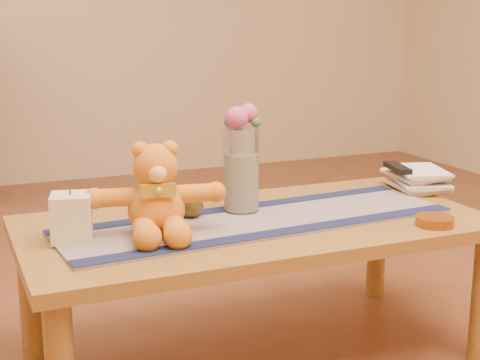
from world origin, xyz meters
name	(u,v)px	position (x,y,z in m)	size (l,w,h in m)	color
floor	(255,357)	(0.00, 0.00, 0.00)	(5.50, 5.50, 0.00)	brown
coffee_table_top	(255,227)	(0.00, 0.00, 0.43)	(1.40, 0.70, 0.04)	brown
table_leg_bl	(30,294)	(-0.64, 0.29, 0.21)	(0.07, 0.07, 0.41)	brown
table_leg_br	(377,244)	(0.64, 0.29, 0.21)	(0.07, 0.07, 0.41)	brown
persian_runner	(258,221)	(0.00, -0.02, 0.45)	(1.20, 0.35, 0.01)	#1C1B4B
runner_border_near	(282,232)	(0.01, -0.16, 0.46)	(1.20, 0.06, 0.00)	#13193A
runner_border_far	(236,208)	(-0.01, 0.13, 0.46)	(1.20, 0.06, 0.00)	#13193A
teddy_bear	(156,190)	(-0.32, -0.03, 0.58)	(0.36, 0.30, 0.25)	orange
pillar_candle	(72,217)	(-0.55, 0.00, 0.52)	(0.11, 0.11, 0.13)	beige
candle_wick	(70,192)	(-0.55, 0.00, 0.59)	(0.00, 0.00, 0.01)	black
glass_vase	(241,170)	(-0.01, 0.09, 0.59)	(0.11, 0.11, 0.26)	silver
potpourri_fill	(241,182)	(-0.01, 0.09, 0.55)	(0.09, 0.09, 0.18)	beige
rose_left	(236,118)	(-0.03, 0.08, 0.75)	(0.07, 0.07, 0.07)	#C24473
rose_right	(248,113)	(0.02, 0.10, 0.76)	(0.06, 0.06, 0.06)	#C24473
blue_flower_back	(240,118)	(0.00, 0.13, 0.75)	(0.04, 0.04, 0.04)	#455A96
blue_flower_side	(230,122)	(-0.04, 0.11, 0.74)	(0.04, 0.04, 0.04)	#455A96
leaf_sprig	(256,123)	(0.03, 0.07, 0.74)	(0.03, 0.03, 0.03)	#33662D
bronze_ball	(191,205)	(-0.18, 0.08, 0.50)	(0.07, 0.07, 0.07)	#4F3F1A
book_bottom	(395,188)	(0.61, 0.15, 0.46)	(0.17, 0.22, 0.02)	beige
book_lower	(397,183)	(0.61, 0.14, 0.48)	(0.16, 0.22, 0.02)	beige
book_upper	(394,177)	(0.61, 0.15, 0.50)	(0.17, 0.22, 0.02)	beige
book_top	(397,172)	(0.61, 0.15, 0.52)	(0.16, 0.22, 0.02)	beige
tv_remote	(397,168)	(0.61, 0.14, 0.54)	(0.04, 0.16, 0.02)	black
amber_dish	(435,221)	(0.46, -0.26, 0.46)	(0.11, 0.11, 0.03)	#BF5914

